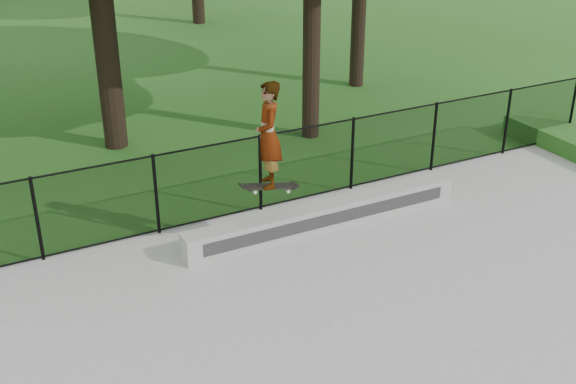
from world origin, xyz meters
name	(u,v)px	position (x,y,z in m)	size (l,w,h in m)	color
grind_ledge	(325,216)	(0.70, 4.70, 0.30)	(5.35, 0.40, 0.47)	#B6B7B2
skater_airborne	(268,137)	(-0.52, 4.47, 2.10)	(0.83, 0.73, 1.91)	black
chainlink_fence	(260,173)	(0.00, 5.90, 0.81)	(16.06, 0.06, 1.50)	black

